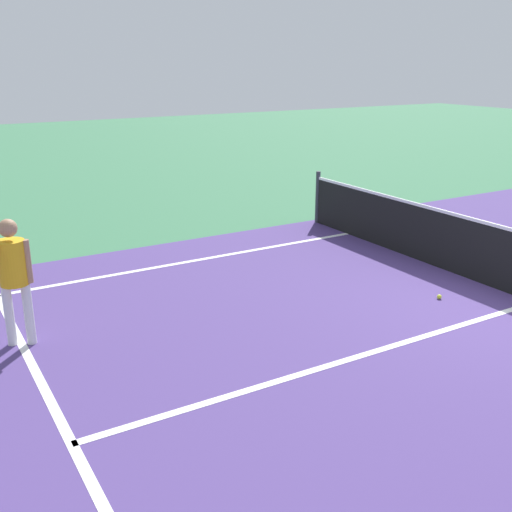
{
  "coord_description": "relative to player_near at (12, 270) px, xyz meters",
  "views": [
    {
      "loc": [
        4.75,
        -7.33,
        3.22
      ],
      "look_at": [
        -1.15,
        -3.83,
        1.0
      ],
      "focal_mm": 42.53,
      "sensor_mm": 36.0,
      "label": 1
    }
  ],
  "objects": [
    {
      "name": "line_service_near",
      "position": [
        2.28,
        0.0,
        -0.94
      ],
      "size": [
        8.22,
        0.1,
        0.01
      ],
      "primitive_type": "cube",
      "color": "white",
      "rests_on": "ground_plane"
    },
    {
      "name": "player_near",
      "position": [
        0.0,
        0.0,
        0.0
      ],
      "size": [
        1.03,
        0.8,
        1.53
      ],
      "color": "white",
      "rests_on": "ground_plane"
    },
    {
      "name": "tennis_ball_near_net",
      "position": [
        1.49,
        5.37,
        -0.91
      ],
      "size": [
        0.07,
        0.07,
        0.07
      ],
      "primitive_type": "sphere",
      "color": "#CCE033",
      "rests_on": "ground_plane"
    },
    {
      "name": "line_center_service",
      "position": [
        2.28,
        3.2,
        -0.94
      ],
      "size": [
        0.1,
        6.4,
        0.01
      ],
      "primitive_type": "cube",
      "color": "white",
      "rests_on": "ground_plane"
    },
    {
      "name": "line_sideline_left",
      "position": [
        -1.83,
        0.46,
        -0.94
      ],
      "size": [
        0.1,
        11.89,
        0.01
      ],
      "primitive_type": "cube",
      "color": "white",
      "rests_on": "ground_plane"
    }
  ]
}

